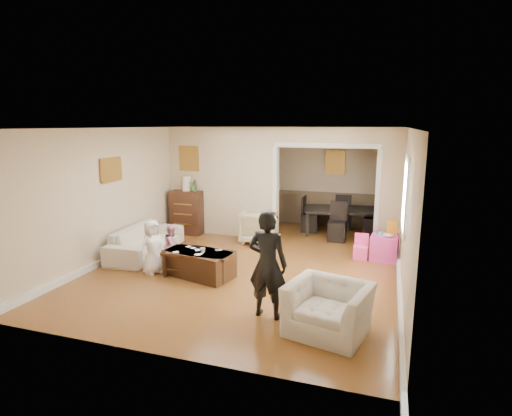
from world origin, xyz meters
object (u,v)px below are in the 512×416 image
(cyan_cup, at_px, (380,234))
(dining_table, at_px, (340,221))
(play_table, at_px, (384,247))
(adult_person, at_px, (268,264))
(armchair_back, at_px, (259,226))
(coffee_cup, at_px, (203,250))
(child_toddler, at_px, (268,248))
(coffee_table, at_px, (199,263))
(armchair_front, at_px, (328,309))
(table_lamp, at_px, (186,183))
(child_kneel_b, at_px, (172,246))
(sofa, at_px, (146,240))
(child_kneel_a, at_px, (152,247))
(dresser, at_px, (187,212))

(cyan_cup, relative_size, dining_table, 0.04)
(play_table, distance_m, adult_person, 3.51)
(armchair_back, distance_m, coffee_cup, 2.47)
(adult_person, relative_size, child_toddler, 1.94)
(coffee_table, height_order, coffee_cup, coffee_cup)
(armchair_front, bearing_deg, coffee_cup, 164.71)
(armchair_front, height_order, table_lamp, table_lamp)
(table_lamp, xyz_separation_m, child_kneel_b, (0.86, -2.28, -0.84))
(armchair_back, distance_m, adult_person, 3.78)
(coffee_table, height_order, play_table, play_table)
(sofa, height_order, cyan_cup, sofa)
(coffee_cup, xyz_separation_m, cyan_cup, (2.92, 1.98, 0.04))
(coffee_cup, height_order, cyan_cup, cyan_cup)
(sofa, xyz_separation_m, play_table, (4.72, 1.18, -0.05))
(armchair_back, bearing_deg, play_table, 165.11)
(cyan_cup, height_order, child_kneel_a, child_kneel_a)
(sofa, xyz_separation_m, adult_person, (3.20, -1.94, 0.48))
(cyan_cup, bearing_deg, coffee_cup, -145.90)
(sofa, height_order, armchair_back, armchair_back)
(cyan_cup, relative_size, child_kneel_a, 0.08)
(armchair_back, bearing_deg, child_toddler, 106.68)
(child_kneel_b, bearing_deg, sofa, 55.10)
(coffee_cup, distance_m, adult_person, 1.88)
(play_table, height_order, dining_table, dining_table)
(adult_person, relative_size, child_kneel_b, 1.87)
(armchair_front, xyz_separation_m, child_kneel_a, (-3.34, 1.19, 0.17))
(coffee_table, height_order, adult_person, adult_person)
(child_toddler, bearing_deg, table_lamp, -60.85)
(armchair_back, relative_size, child_toddler, 1.01)
(adult_person, bearing_deg, armchair_front, 172.62)
(coffee_cup, relative_size, play_table, 0.18)
(sofa, relative_size, dresser, 1.88)
(coffee_table, height_order, cyan_cup, cyan_cup)
(coffee_cup, distance_m, dining_table, 4.23)
(armchair_back, bearing_deg, dining_table, -148.65)
(coffee_table, bearing_deg, coffee_cup, -26.57)
(coffee_cup, bearing_deg, dresser, 122.27)
(table_lamp, relative_size, cyan_cup, 4.50)
(child_kneel_b, bearing_deg, child_toddler, -81.44)
(armchair_back, distance_m, child_kneel_a, 2.83)
(cyan_cup, xyz_separation_m, child_toddler, (-1.97, -1.18, -0.14))
(child_kneel_a, bearing_deg, dresser, 38.70)
(adult_person, bearing_deg, cyan_cup, -109.33)
(play_table, bearing_deg, cyan_cup, -153.43)
(dresser, relative_size, table_lamp, 2.98)
(armchair_back, distance_m, armchair_front, 4.31)
(dresser, bearing_deg, child_toddler, -34.99)
(armchair_front, xyz_separation_m, dresser, (-4.04, 3.92, 0.21))
(cyan_cup, bearing_deg, sofa, -166.26)
(cyan_cup, height_order, adult_person, adult_person)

